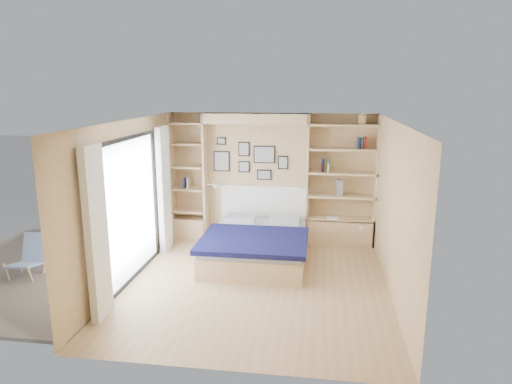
# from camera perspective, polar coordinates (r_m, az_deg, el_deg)

# --- Properties ---
(ground) EXTENTS (4.50, 4.50, 0.00)m
(ground) POSITION_cam_1_polar(r_m,az_deg,el_deg) (7.23, 0.01, -11.39)
(ground) COLOR tan
(ground) RESTS_ON ground
(room_shell) EXTENTS (4.50, 4.50, 4.50)m
(room_shell) POSITION_cam_1_polar(r_m,az_deg,el_deg) (8.36, -1.16, -0.18)
(room_shell) COLOR tan
(room_shell) RESTS_ON ground
(bed) EXTENTS (1.78, 2.35, 1.07)m
(bed) POSITION_cam_1_polar(r_m,az_deg,el_deg) (8.06, 0.11, -6.61)
(bed) COLOR #E0BD86
(bed) RESTS_ON ground
(photo_gallery) EXTENTS (1.48, 0.02, 0.82)m
(photo_gallery) POSITION_cam_1_polar(r_m,az_deg,el_deg) (8.95, -0.88, 4.14)
(photo_gallery) COLOR black
(photo_gallery) RESTS_ON ground
(reading_lamps) EXTENTS (1.92, 0.12, 0.15)m
(reading_lamps) POSITION_cam_1_polar(r_m,az_deg,el_deg) (8.81, -0.12, 0.66)
(reading_lamps) COLOR silver
(reading_lamps) RESTS_ON ground
(shelf_decor) EXTENTS (3.50, 0.23, 2.03)m
(shelf_decor) POSITION_cam_1_polar(r_m,az_deg,el_deg) (8.69, 9.69, 4.34)
(shelf_decor) COLOR #A51E1E
(shelf_decor) RESTS_ON ground
(deck) EXTENTS (3.20, 4.00, 0.05)m
(deck) POSITION_cam_1_polar(r_m,az_deg,el_deg) (8.47, -25.20, -8.93)
(deck) COLOR #766557
(deck) RESTS_ON ground
(deck_chair) EXTENTS (0.44, 0.69, 0.67)m
(deck_chair) POSITION_cam_1_polar(r_m,az_deg,el_deg) (8.27, -26.47, -7.24)
(deck_chair) COLOR tan
(deck_chair) RESTS_ON ground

